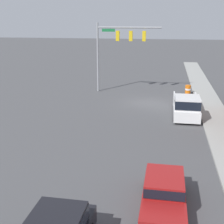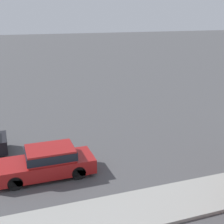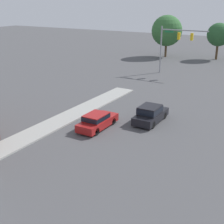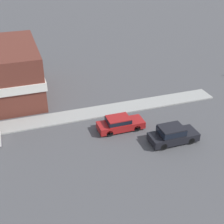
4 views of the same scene
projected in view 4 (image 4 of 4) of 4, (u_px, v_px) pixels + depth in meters
The scene contains 2 objects.
car_lead at pixel (120, 123), 30.34m from camera, with size 1.77×4.55×1.42m.
car_oncoming at pixel (172, 134), 28.49m from camera, with size 1.89×4.52×1.64m.
Camera 4 is at (22.42, 8.32, 16.78)m, focal length 50.00 mm.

